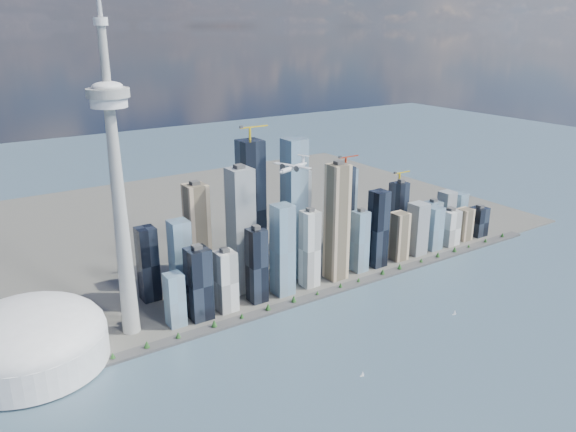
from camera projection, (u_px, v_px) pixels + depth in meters
ground at (426, 368)px, 757.25m from camera, size 4000.00×4000.00×0.00m
seawall at (316, 296)px, 953.80m from camera, size 1100.00×22.00×4.00m
land at (202, 223)px, 1308.90m from camera, size 1400.00×900.00×3.00m
shoreline_trees at (316, 292)px, 951.62m from camera, size 960.53×7.20×8.80m
skyscraper_cluster at (315, 229)px, 1026.77m from camera, size 736.00×142.00×274.17m
needle_tower at (117, 181)px, 768.80m from camera, size 56.00×56.00×550.50m
dome_stadium at (30, 340)px, 750.50m from camera, size 200.00×200.00×86.00m
airplane at (293, 167)px, 822.47m from camera, size 68.32×61.21×17.30m
sailboat_west at (362, 374)px, 737.87m from camera, size 5.92×2.90×8.23m
sailboat_east at (455, 313)px, 895.31m from camera, size 6.65×3.97×9.46m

